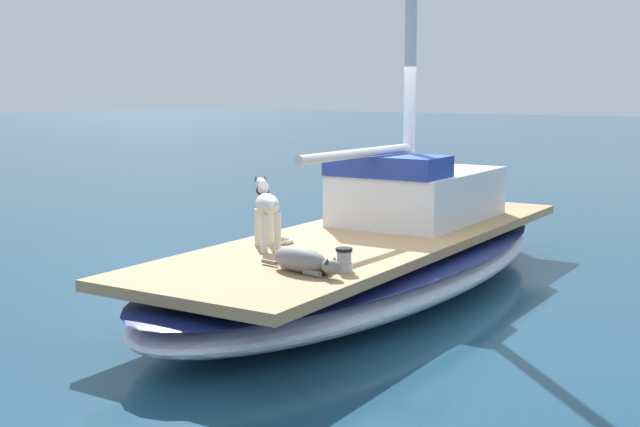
{
  "coord_description": "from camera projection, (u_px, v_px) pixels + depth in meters",
  "views": [
    {
      "loc": [
        4.79,
        -7.89,
        2.26
      ],
      "look_at": [
        0.0,
        -1.0,
        1.01
      ],
      "focal_mm": 47.59,
      "sensor_mm": 36.0,
      "label": 1
    }
  ],
  "objects": [
    {
      "name": "ground_plane",
      "position": [
        371.0,
        292.0,
        9.44
      ],
      "size": [
        120.0,
        120.0,
        0.0
      ],
      "primitive_type": "plane",
      "color": "navy"
    },
    {
      "name": "sailboat_main",
      "position": [
        371.0,
        263.0,
        9.39
      ],
      "size": [
        2.85,
        7.35,
        0.66
      ],
      "color": "white",
      "rests_on": "ground"
    },
    {
      "name": "cabin_house",
      "position": [
        416.0,
        192.0,
        10.23
      ],
      "size": [
        1.5,
        2.28,
        0.84
      ],
      "color": "silver",
      "rests_on": "sailboat_main"
    },
    {
      "name": "dog_white",
      "position": [
        266.0,
        206.0,
        8.47
      ],
      "size": [
        0.77,
        0.67,
        0.7
      ],
      "color": "silver",
      "rests_on": "sailboat_main"
    },
    {
      "name": "dog_grey",
      "position": [
        303.0,
        260.0,
        7.39
      ],
      "size": [
        0.95,
        0.35,
        0.22
      ],
      "color": "gray",
      "rests_on": "sailboat_main"
    },
    {
      "name": "deck_winch",
      "position": [
        344.0,
        260.0,
        7.43
      ],
      "size": [
        0.16,
        0.16,
        0.21
      ],
      "color": "#B7B7BC",
      "rests_on": "sailboat_main"
    },
    {
      "name": "coiled_rope",
      "position": [
        278.0,
        241.0,
        8.81
      ],
      "size": [
        0.32,
        0.32,
        0.04
      ],
      "primitive_type": "torus",
      "color": "beige",
      "rests_on": "sailboat_main"
    }
  ]
}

